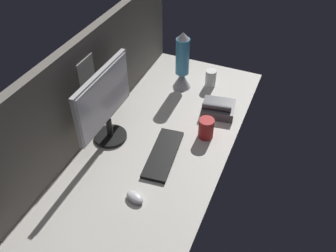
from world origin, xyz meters
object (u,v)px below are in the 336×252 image
keyboard (163,154)px  mug_red_plastic (206,128)px  monitor (105,103)px  lava_lamp (182,65)px  desk_phone (218,109)px  mouse (135,197)px  mug_ceramic_white (211,78)px

keyboard → mug_red_plastic: mug_red_plastic is taller
monitor → lava_lamp: bearing=-17.3°
lava_lamp → desk_phone: bearing=-119.2°
mouse → desk_phone: desk_phone is taller
mouse → mug_red_plastic: (54.34, -16.50, 4.23)cm
keyboard → mouse: bearing=171.8°
monitor → mug_red_plastic: monitor is taller
monitor → lava_lamp: size_ratio=1.23×
mug_red_plastic → keyboard: bearing=145.5°
lava_lamp → mug_ceramic_white: bearing=-62.2°
mouse → desk_phone: (76.93, -16.76, 1.49)cm
monitor → keyboard: (-1.13, -33.20, -23.30)cm
keyboard → mug_ceramic_white: size_ratio=3.25×
desk_phone → monitor: bearing=132.1°
mug_ceramic_white → lava_lamp: (-8.89, 16.89, 10.62)cm
mouse → mug_red_plastic: mug_red_plastic is taller
keyboard → desk_phone: 48.32cm
keyboard → lava_lamp: 65.80cm
keyboard → mug_ceramic_white: 71.51cm
monitor → mug_ceramic_white: (70.18, -35.98, -18.57)cm
monitor → lava_lamp: 64.68cm
mouse → mug_ceramic_white: (102.71, -3.51, 4.02)cm
monitor → mug_ceramic_white: 81.02cm
keyboard → mug_ceramic_white: bearing=-9.1°
mug_ceramic_white → lava_lamp: bearing=117.8°
mug_red_plastic → desk_phone: 22.76cm
keyboard → mouse: size_ratio=3.85×
mug_ceramic_white → monitor: bearing=152.9°
mouse → lava_lamp: bearing=25.3°
mug_red_plastic → mug_ceramic_white: bearing=15.0°
mug_ceramic_white → keyboard: bearing=177.8°
monitor → mug_ceramic_white: bearing=-27.1°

